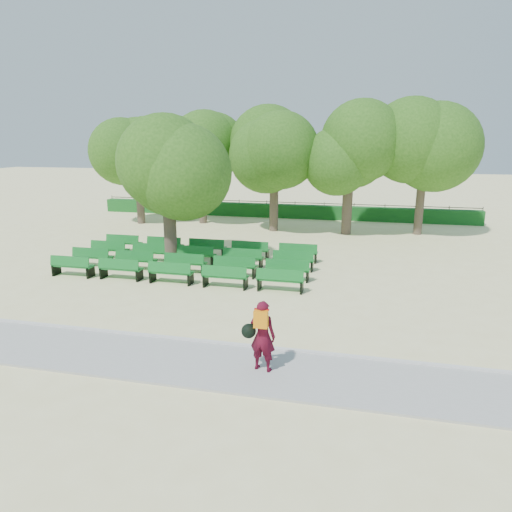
% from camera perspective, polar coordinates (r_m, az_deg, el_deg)
% --- Properties ---
extents(ground, '(120.00, 120.00, 0.00)m').
position_cam_1_polar(ground, '(18.43, -4.78, -2.24)').
color(ground, '#F0E59F').
extents(paving, '(30.00, 2.20, 0.06)m').
position_cam_1_polar(paving, '(12.07, -15.78, -11.90)').
color(paving, '#A7A7A2').
rests_on(paving, ground).
extents(curb, '(30.00, 0.12, 0.10)m').
position_cam_1_polar(curb, '(12.98, -13.34, -9.72)').
color(curb, silver).
rests_on(curb, ground).
extents(hedge, '(26.00, 0.70, 0.90)m').
position_cam_1_polar(hedge, '(31.65, 2.98, 5.66)').
color(hedge, '#175B1F').
rests_on(hedge, ground).
extents(fence, '(26.00, 0.10, 1.02)m').
position_cam_1_polar(fence, '(32.11, 3.10, 4.97)').
color(fence, black).
rests_on(fence, ground).
extents(tree_line, '(21.80, 6.80, 7.04)m').
position_cam_1_polar(tree_line, '(27.85, 1.51, 3.52)').
color(tree_line, '#32621A').
rests_on(tree_line, ground).
extents(bench_array, '(1.69, 0.55, 1.06)m').
position_cam_1_polar(bench_array, '(19.34, -8.06, -1.27)').
color(bench_array, '#136E25').
rests_on(bench_array, ground).
extents(tree_among, '(4.69, 4.69, 6.31)m').
position_cam_1_polar(tree_among, '(19.51, -11.06, 10.95)').
color(tree_among, brown).
rests_on(tree_among, ground).
extents(person, '(0.83, 0.53, 1.69)m').
position_cam_1_polar(person, '(10.57, 0.68, -9.82)').
color(person, '#4E0B1C').
rests_on(person, ground).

